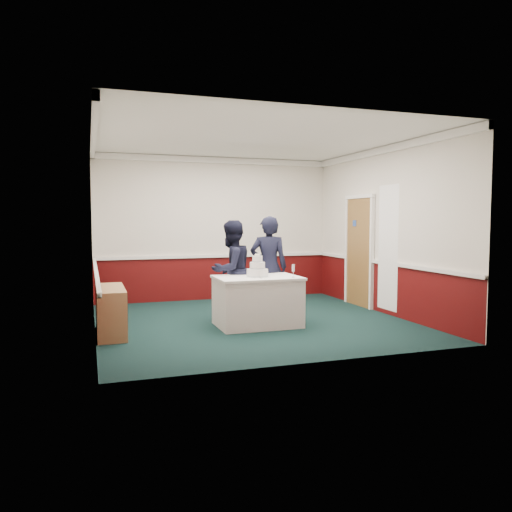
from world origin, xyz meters
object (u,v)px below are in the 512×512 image
object	(u,v)px
cake_table	(257,301)
cake_knife	(260,278)
wedding_cake	(257,270)
champagne_flute	(293,269)
person_woman	(269,267)
person_man	(231,270)
sideboard	(111,311)

from	to	relation	value
cake_table	cake_knife	size ratio (longest dim) A/B	6.00
wedding_cake	champagne_flute	world-z (taller)	wedding_cake
wedding_cake	champagne_flute	bearing A→B (deg)	-29.25
person_woman	cake_table	bearing A→B (deg)	75.33
cake_table	wedding_cake	world-z (taller)	wedding_cake
cake_knife	person_woman	world-z (taller)	person_woman
champagne_flute	person_woman	bearing A→B (deg)	96.73
cake_table	person_man	bearing A→B (deg)	114.84
sideboard	person_woman	distance (m)	2.74
wedding_cake	cake_knife	xyz separation A→B (m)	(-0.03, -0.20, -0.11)
sideboard	wedding_cake	bearing A→B (deg)	-2.53
person_man	person_woman	world-z (taller)	person_woman
sideboard	wedding_cake	world-z (taller)	wedding_cake
sideboard	cake_knife	distance (m)	2.28
wedding_cake	person_man	bearing A→B (deg)	114.84
wedding_cake	person_man	world-z (taller)	person_man
cake_table	wedding_cake	bearing A→B (deg)	90.00
champagne_flute	person_woman	size ratio (longest dim) A/B	0.12
sideboard	person_woman	bearing A→B (deg)	10.17
person_man	cake_knife	bearing A→B (deg)	77.71
person_man	person_woman	distance (m)	0.67
champagne_flute	cake_table	bearing A→B (deg)	150.75
cake_knife	person_man	xyz separation A→B (m)	(-0.24, 0.78, 0.05)
person_man	sideboard	bearing A→B (deg)	-15.67
champagne_flute	person_man	world-z (taller)	person_man
cake_knife	person_man	bearing A→B (deg)	110.16
person_woman	person_man	bearing A→B (deg)	19.89
wedding_cake	champagne_flute	distance (m)	0.57
sideboard	champagne_flute	world-z (taller)	champagne_flute
champagne_flute	person_man	xyz separation A→B (m)	(-0.77, 0.86, -0.09)
wedding_cake	cake_knife	bearing A→B (deg)	-98.53
sideboard	person_man	size ratio (longest dim) A/B	0.71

